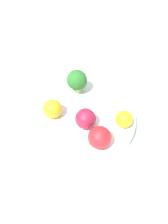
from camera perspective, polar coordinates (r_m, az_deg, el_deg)
ground_plane at (r=0.55m, az=0.00°, el=-3.87°), size 6.00×6.00×0.00m
table_surface at (r=0.54m, az=0.00°, el=-3.25°), size 1.20×1.20×0.02m
bowl at (r=0.52m, az=0.00°, el=-1.68°), size 0.24×0.24×0.03m
broccoli at (r=0.54m, az=-1.87°, el=8.21°), size 0.05×0.05×0.06m
apple_red at (r=0.47m, az=0.40°, el=-1.74°), size 0.05×0.05×0.05m
apple_green at (r=0.45m, az=4.08°, el=-6.64°), size 0.05×0.05×0.05m
orange_front at (r=0.50m, az=-8.24°, el=0.84°), size 0.04×0.04×0.04m
orange_back at (r=0.49m, az=10.42°, el=-1.84°), size 0.04×0.04×0.04m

